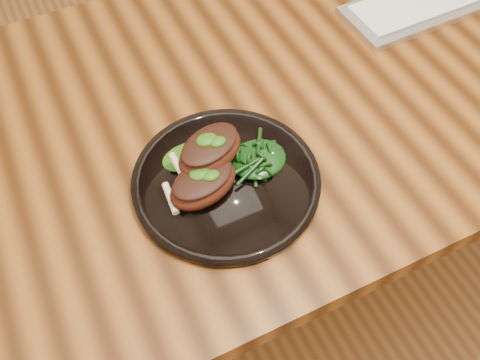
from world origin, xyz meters
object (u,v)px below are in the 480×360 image
(lamb_chop_front, at_px, (203,183))
(greens_heap, at_px, (258,157))
(desk, at_px, (310,105))
(plate, at_px, (226,181))

(lamb_chop_front, xyz_separation_m, greens_heap, (0.10, 0.02, -0.01))
(desk, height_order, plate, plate)
(lamb_chop_front, height_order, greens_heap, lamb_chop_front)
(greens_heap, bearing_deg, desk, 37.72)
(plate, distance_m, greens_heap, 0.06)
(desk, relative_size, greens_heap, 17.54)
(desk, xyz_separation_m, plate, (-0.25, -0.16, 0.09))
(lamb_chop_front, bearing_deg, greens_heap, 8.88)
(desk, relative_size, lamb_chop_front, 12.42)
(plate, bearing_deg, lamb_chop_front, -166.27)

